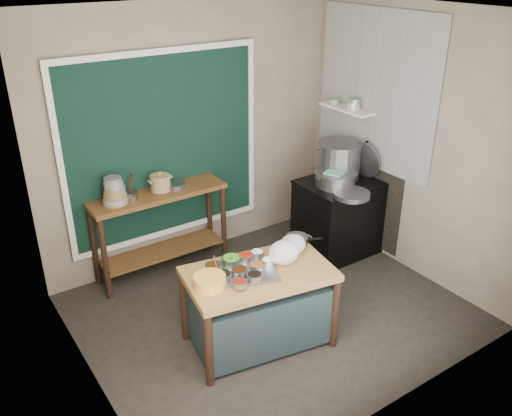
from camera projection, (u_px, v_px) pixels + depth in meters
floor at (272, 312)px, 5.34m from camera, size 3.50×3.00×0.02m
back_wall at (192, 136)px, 5.86m from camera, size 3.50×0.02×2.80m
left_wall at (73, 234)px, 3.84m from camera, size 0.02×3.00×2.80m
right_wall at (411, 144)px, 5.62m from camera, size 0.02×3.00×2.80m
ceiling at (276, 9)px, 4.12m from camera, size 3.50×3.00×0.02m
curtain_panel at (165, 147)px, 5.67m from camera, size 2.10×0.02×1.90m
curtain_frame at (165, 147)px, 5.66m from camera, size 2.22×0.03×2.02m
tile_panel at (375, 91)px, 5.83m from camera, size 0.02×1.70×1.70m
soot_patch at (360, 186)px, 6.40m from camera, size 0.01×1.30×1.30m
wall_shelf at (347, 109)px, 6.10m from camera, size 0.22×0.70×0.03m
prep_table at (259, 307)px, 4.77m from camera, size 1.35×0.92×0.75m
back_counter at (161, 233)px, 5.81m from camera, size 1.45×0.40×0.95m
stove_block at (339, 218)px, 6.25m from camera, size 0.90×0.68×0.85m
stove_top at (342, 183)px, 6.06m from camera, size 0.92×0.69×0.03m
condiment_tray at (243, 272)px, 4.57m from camera, size 0.68×0.59×0.03m
condiment_bowls at (239, 267)px, 4.56m from camera, size 0.58×0.47×0.07m
yellow_basin at (210, 282)px, 4.37m from camera, size 0.33×0.33×0.10m
saucepan at (297, 242)px, 4.95m from camera, size 0.28×0.28×0.12m
plastic_bag_a at (284, 252)px, 4.68m from camera, size 0.34×0.32×0.21m
plastic_bag_b at (293, 245)px, 4.83m from camera, size 0.31×0.28×0.18m
bowl_stack at (115, 192)px, 5.32m from camera, size 0.24×0.24×0.27m
utensil_cup at (132, 195)px, 5.44m from camera, size 0.14×0.14×0.08m
ceramic_crock at (160, 184)px, 5.62m from camera, size 0.24×0.24×0.15m
wide_bowl at (175, 186)px, 5.70m from camera, size 0.26×0.26×0.05m
stock_pot at (339, 160)px, 6.09m from camera, size 0.67×0.67×0.41m
pot_lid at (364, 159)px, 6.07m from camera, size 0.17×0.45×0.43m
steamer at (336, 179)px, 5.92m from camera, size 0.54×0.54×0.15m
green_cloth at (336, 172)px, 5.88m from camera, size 0.29×0.26×0.02m
shallow_pan at (352, 195)px, 5.66m from camera, size 0.51×0.51×0.05m
shelf_bowl_stack at (354, 104)px, 6.00m from camera, size 0.15×0.15×0.12m
shelf_bowl_green at (334, 101)px, 6.25m from camera, size 0.17×0.17×0.05m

